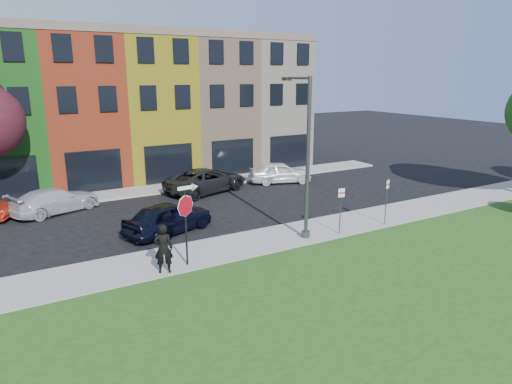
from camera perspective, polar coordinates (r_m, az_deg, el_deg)
ground at (r=18.86m, az=6.28°, el=-8.99°), size 120.00×120.00×0.00m
sidewalk_near at (r=22.19m, az=5.88°, el=-5.14°), size 40.00×3.00×0.12m
sidewalk_far at (r=30.69m, az=-15.25°, el=-0.03°), size 40.00×2.40×0.12m
rowhouse_block at (r=36.00m, az=-17.62°, el=9.85°), size 30.00×10.12×10.00m
stop_sign at (r=17.83m, az=-8.82°, el=-1.95°), size 1.05×0.14×3.33m
man at (r=17.74m, az=-11.50°, el=-6.94°), size 1.01×0.92×1.94m
sedan_near at (r=22.45m, az=-10.90°, el=-3.16°), size 4.88×5.80×1.56m
parked_car_silver at (r=27.67m, az=-23.78°, el=-0.96°), size 5.34×6.21×1.40m
parked_car_dark at (r=29.93m, az=-6.22°, el=1.48°), size 5.92×7.22×1.58m
parked_car_white at (r=32.39m, az=3.03°, el=2.47°), size 4.41×5.46×1.50m
street_lamp at (r=20.73m, az=6.17°, el=4.19°), size 0.55×2.58×7.31m
parking_sign_a at (r=21.79m, az=10.55°, el=-1.53°), size 0.31×0.12×2.34m
parking_sign_b at (r=23.67m, az=16.03°, el=-0.45°), size 0.30×0.16×2.42m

